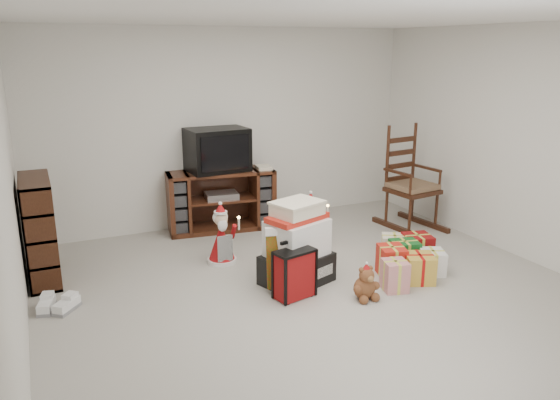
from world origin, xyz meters
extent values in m
cube|color=#ACA79E|center=(0.00, 0.00, -0.01)|extent=(5.00, 5.00, 0.01)
cube|color=white|center=(0.00, 0.00, 2.50)|extent=(5.00, 5.00, 0.01)
cube|color=beige|center=(0.00, 2.50, 1.25)|extent=(5.00, 0.01, 2.50)
cube|color=beige|center=(-2.50, 0.00, 1.25)|extent=(0.01, 5.00, 2.50)
cube|color=beige|center=(2.50, 0.00, 1.25)|extent=(0.01, 5.00, 2.50)
cube|color=#4C2215|center=(-0.20, 2.23, 0.38)|extent=(1.38, 0.64, 0.76)
cube|color=#B8B8BA|center=(-0.20, 2.20, 0.45)|extent=(0.43, 0.33, 0.08)
cube|color=#3D1F10|center=(-2.33, 1.50, 0.52)|extent=(0.28, 0.85, 1.04)
cube|color=#3D1F10|center=(2.03, 1.27, 0.49)|extent=(0.60, 0.59, 0.05)
cube|color=brown|center=(2.03, 1.27, 0.55)|extent=(0.56, 0.54, 0.06)
cube|color=#3D1F10|center=(2.03, 1.51, 0.94)|extent=(0.46, 0.12, 0.84)
cube|color=#3D1F10|center=(2.03, 1.27, 0.03)|extent=(0.65, 0.96, 0.06)
cube|color=black|center=(-0.07, 0.35, 0.15)|extent=(0.77, 0.65, 0.29)
cube|color=white|center=(-0.07, 0.35, 0.47)|extent=(0.65, 0.57, 0.36)
cube|color=red|center=(-0.07, 0.35, 0.67)|extent=(0.66, 0.49, 0.05)
cube|color=beige|center=(-0.07, 0.35, 0.76)|extent=(0.52, 0.46, 0.11)
cube|color=maroon|center=(-0.24, 0.05, 0.24)|extent=(0.39, 0.26, 0.47)
cube|color=black|center=(-0.24, 0.14, 0.53)|extent=(0.19, 0.07, 0.03)
ellipsoid|color=brown|center=(0.34, -0.23, 0.11)|extent=(0.21, 0.18, 0.22)
sphere|color=brown|center=(0.34, -0.26, 0.24)|extent=(0.14, 0.14, 0.14)
cone|color=#A51114|center=(0.51, 1.17, 0.22)|extent=(0.31, 0.31, 0.44)
sphere|color=beige|center=(0.51, 1.17, 0.49)|extent=(0.15, 0.15, 0.15)
cone|color=#A51114|center=(0.51, 1.17, 0.61)|extent=(0.13, 0.13, 0.11)
cylinder|color=silver|center=(0.67, 1.05, 0.45)|extent=(0.02, 0.02, 0.13)
cone|color=#A51114|center=(-0.57, 1.16, 0.22)|extent=(0.31, 0.31, 0.44)
sphere|color=beige|center=(-0.57, 1.16, 0.49)|extent=(0.15, 0.15, 0.15)
cone|color=#A51114|center=(-0.57, 1.16, 0.61)|extent=(0.13, 0.13, 0.11)
cylinder|color=silver|center=(-0.41, 1.04, 0.45)|extent=(0.02, 0.02, 0.13)
cube|color=white|center=(-2.35, 0.70, 0.05)|extent=(0.19, 0.30, 0.10)
cube|color=white|center=(-2.18, 0.70, 0.05)|extent=(0.27, 0.29, 0.10)
cube|color=red|center=(0.89, 0.02, 0.13)|extent=(0.25, 0.25, 0.25)
cube|color=#186225|center=(1.08, 0.26, 0.13)|extent=(0.25, 0.25, 0.25)
cube|color=gold|center=(1.13, -0.13, 0.13)|extent=(0.25, 0.25, 0.25)
cube|color=silver|center=(0.84, -0.32, 0.13)|extent=(0.25, 0.25, 0.25)
cube|color=white|center=(1.32, 0.07, 0.13)|extent=(0.25, 0.25, 0.25)
cube|color=maroon|center=(1.28, 0.46, 0.13)|extent=(0.25, 0.25, 0.25)
cube|color=beige|center=(1.03, 0.51, 0.13)|extent=(0.25, 0.25, 0.25)
cube|color=black|center=(-0.23, 2.26, 1.03)|extent=(0.75, 0.56, 0.53)
cube|color=black|center=(-0.23, 2.00, 1.03)|extent=(0.62, 0.06, 0.42)
camera|label=1|loc=(-2.30, -4.11, 2.26)|focal=35.00mm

